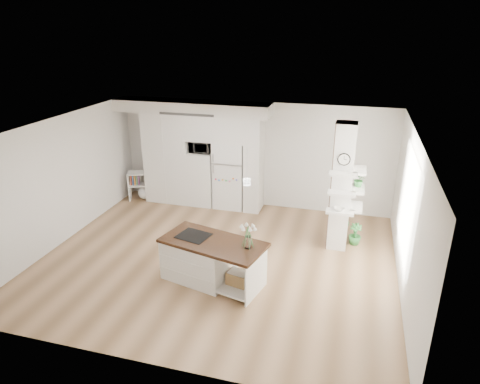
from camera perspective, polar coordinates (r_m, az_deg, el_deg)
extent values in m
cube|color=tan|center=(8.84, -3.01, -8.90)|extent=(7.00, 6.00, 0.01)
cube|color=white|center=(7.82, -3.40, 8.39)|extent=(7.00, 6.00, 0.04)
cube|color=silver|center=(10.96, 1.79, 4.98)|extent=(7.00, 0.04, 2.70)
cube|color=silver|center=(5.80, -12.82, -11.72)|extent=(7.00, 0.04, 2.70)
cube|color=silver|center=(9.87, -22.85, 1.34)|extent=(0.04, 6.00, 2.70)
cube|color=silver|center=(7.93, 21.61, -3.31)|extent=(0.04, 6.00, 2.70)
cube|color=white|center=(11.41, -9.44, 4.59)|extent=(1.20, 0.65, 2.40)
cube|color=white|center=(11.22, -4.98, 1.87)|extent=(0.65, 0.65, 1.42)
cube|color=white|center=(10.84, -5.22, 8.68)|extent=(0.65, 0.65, 0.65)
cube|color=white|center=(10.60, -1.37, 8.47)|extent=(0.85, 0.65, 0.65)
cube|color=white|center=(10.68, 1.89, 3.69)|extent=(0.40, 0.65, 2.40)
cube|color=silver|center=(10.80, -6.49, 11.16)|extent=(4.00, 0.70, 0.30)
cube|color=#262626|center=(10.51, -7.15, 10.23)|extent=(1.40, 0.04, 0.06)
cube|color=white|center=(10.95, -1.30, 2.36)|extent=(0.78, 0.66, 1.75)
cube|color=#B2B2B7|center=(10.52, -1.86, 3.64)|extent=(0.78, 0.01, 0.03)
cube|color=silver|center=(8.97, 13.39, 0.55)|extent=(0.40, 0.40, 2.70)
cube|color=#A6765C|center=(8.98, 12.05, 0.69)|extent=(0.02, 0.40, 2.70)
cube|color=#A6765C|center=(9.17, 13.46, 1.01)|extent=(0.40, 0.02, 2.70)
cylinder|color=black|center=(8.57, 13.70, 4.26)|extent=(0.25, 0.03, 0.25)
cylinder|color=white|center=(8.55, 13.69, 4.23)|extent=(0.21, 0.01, 0.21)
plane|color=white|center=(8.14, 21.44, -1.47)|extent=(0.00, 2.40, 2.40)
cylinder|color=white|center=(7.77, 9.05, 3.61)|extent=(0.12, 0.12, 0.10)
cube|color=white|center=(8.10, -5.52, -8.83)|extent=(1.37, 1.06, 0.79)
cube|color=white|center=(7.85, 0.07, -12.31)|extent=(0.83, 0.93, 0.04)
cube|color=white|center=(7.57, 2.20, -11.11)|extent=(0.22, 0.78, 0.79)
cube|color=#3A1F11|center=(7.73, -3.60, -6.75)|extent=(2.03, 1.31, 0.06)
cube|color=black|center=(7.93, -6.20, -5.81)|extent=(0.66, 0.59, 0.01)
cube|color=#A4814F|center=(7.80, -0.23, -11.38)|extent=(0.43, 0.36, 0.23)
cylinder|color=white|center=(7.44, 1.06, -6.70)|extent=(0.12, 0.12, 0.22)
cube|color=white|center=(11.92, -14.53, 0.77)|extent=(0.16, 0.36, 0.77)
cube|color=white|center=(11.84, -11.59, 0.89)|extent=(0.16, 0.36, 0.77)
cube|color=white|center=(11.75, -13.21, 2.51)|extent=(0.74, 0.59, 0.03)
cube|color=white|center=(11.86, -13.08, 0.98)|extent=(0.71, 0.57, 0.03)
sphere|color=white|center=(11.93, -12.57, -0.04)|extent=(0.37, 0.37, 0.37)
imported|color=#327D38|center=(9.82, 13.61, -4.70)|extent=(0.32, 0.29, 0.47)
imported|color=#327D38|center=(9.60, 15.09, -5.44)|extent=(0.27, 0.27, 0.48)
imported|color=#2D2D2D|center=(10.92, -5.22, 6.04)|extent=(0.54, 0.37, 0.30)
imported|color=#327D38|center=(9.01, 15.61, 1.61)|extent=(0.27, 0.23, 0.30)
imported|color=white|center=(8.82, 13.09, -2.23)|extent=(0.22, 0.22, 0.05)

